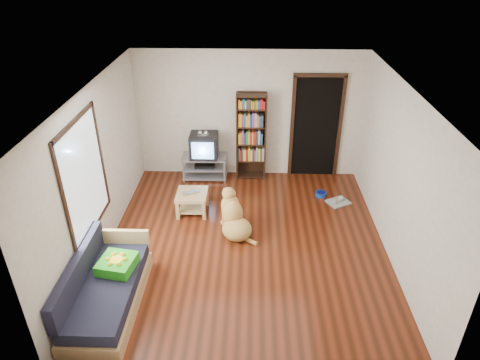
{
  "coord_description": "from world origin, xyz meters",
  "views": [
    {
      "loc": [
        0.07,
        -5.58,
        4.36
      ],
      "look_at": [
        -0.12,
        0.57,
        0.9
      ],
      "focal_mm": 32.0,
      "sensor_mm": 36.0,
      "label": 1
    }
  ],
  "objects_px": {
    "laptop": "(192,193)",
    "sofa": "(105,291)",
    "tv_stand": "(205,166)",
    "crt_tv": "(204,145)",
    "coffee_table": "(192,199)",
    "dog_bowl": "(321,194)",
    "green_cushion": "(117,264)",
    "grey_rag": "(338,202)",
    "dog": "(234,218)",
    "bookshelf": "(251,132)"
  },
  "relations": [
    {
      "from": "green_cushion",
      "to": "laptop",
      "type": "relative_size",
      "value": 1.57
    },
    {
      "from": "dog_bowl",
      "to": "tv_stand",
      "type": "xyz_separation_m",
      "value": [
        -2.33,
        0.67,
        0.23
      ]
    },
    {
      "from": "laptop",
      "to": "coffee_table",
      "type": "distance_m",
      "value": 0.13
    },
    {
      "from": "grey_rag",
      "to": "tv_stand",
      "type": "distance_m",
      "value": 2.79
    },
    {
      "from": "green_cushion",
      "to": "dog_bowl",
      "type": "bearing_deg",
      "value": 50.17
    },
    {
      "from": "green_cushion",
      "to": "sofa",
      "type": "distance_m",
      "value": 0.38
    },
    {
      "from": "laptop",
      "to": "crt_tv",
      "type": "bearing_deg",
      "value": 57.1
    },
    {
      "from": "grey_rag",
      "to": "crt_tv",
      "type": "xyz_separation_m",
      "value": [
        -2.63,
        0.94,
        0.73
      ]
    },
    {
      "from": "bookshelf",
      "to": "coffee_table",
      "type": "height_order",
      "value": "bookshelf"
    },
    {
      "from": "crt_tv",
      "to": "coffee_table",
      "type": "distance_m",
      "value": 1.4
    },
    {
      "from": "green_cushion",
      "to": "laptop",
      "type": "xyz_separation_m",
      "value": [
        0.75,
        2.03,
        -0.09
      ]
    },
    {
      "from": "crt_tv",
      "to": "laptop",
      "type": "bearing_deg",
      "value": -94.13
    },
    {
      "from": "tv_stand",
      "to": "grey_rag",
      "type": "bearing_deg",
      "value": -19.21
    },
    {
      "from": "green_cushion",
      "to": "crt_tv",
      "type": "xyz_separation_m",
      "value": [
        0.85,
        3.38,
        0.25
      ]
    },
    {
      "from": "crt_tv",
      "to": "bookshelf",
      "type": "distance_m",
      "value": 0.99
    },
    {
      "from": "crt_tv",
      "to": "dog",
      "type": "xyz_separation_m",
      "value": [
        0.68,
        -1.92,
        -0.46
      ]
    },
    {
      "from": "dog_bowl",
      "to": "dog",
      "type": "height_order",
      "value": "dog"
    },
    {
      "from": "sofa",
      "to": "dog",
      "type": "distance_m",
      "value": 2.39
    },
    {
      "from": "bookshelf",
      "to": "coffee_table",
      "type": "relative_size",
      "value": 3.27
    },
    {
      "from": "laptop",
      "to": "green_cushion",
      "type": "bearing_deg",
      "value": -139.11
    },
    {
      "from": "tv_stand",
      "to": "bookshelf",
      "type": "distance_m",
      "value": 1.2
    },
    {
      "from": "dog_bowl",
      "to": "bookshelf",
      "type": "bearing_deg",
      "value": 151.14
    },
    {
      "from": "dog_bowl",
      "to": "dog",
      "type": "xyz_separation_m",
      "value": [
        -1.64,
        -1.24,
        0.25
      ]
    },
    {
      "from": "green_cushion",
      "to": "laptop",
      "type": "height_order",
      "value": "green_cushion"
    },
    {
      "from": "coffee_table",
      "to": "laptop",
      "type": "bearing_deg",
      "value": -90.0
    },
    {
      "from": "green_cushion",
      "to": "crt_tv",
      "type": "distance_m",
      "value": 3.49
    },
    {
      "from": "dog_bowl",
      "to": "dog",
      "type": "distance_m",
      "value": 2.07
    },
    {
      "from": "dog_bowl",
      "to": "crt_tv",
      "type": "distance_m",
      "value": 2.53
    },
    {
      "from": "grey_rag",
      "to": "dog",
      "type": "distance_m",
      "value": 2.2
    },
    {
      "from": "coffee_table",
      "to": "dog",
      "type": "distance_m",
      "value": 0.99
    },
    {
      "from": "coffee_table",
      "to": "sofa",
      "type": "bearing_deg",
      "value": -110.59
    },
    {
      "from": "laptop",
      "to": "sofa",
      "type": "distance_m",
      "value": 2.47
    },
    {
      "from": "dog_bowl",
      "to": "crt_tv",
      "type": "relative_size",
      "value": 0.38
    },
    {
      "from": "dog_bowl",
      "to": "coffee_table",
      "type": "distance_m",
      "value": 2.52
    },
    {
      "from": "grey_rag",
      "to": "dog_bowl",
      "type": "bearing_deg",
      "value": 140.19
    },
    {
      "from": "sofa",
      "to": "coffee_table",
      "type": "distance_m",
      "value": 2.49
    },
    {
      "from": "sofa",
      "to": "tv_stand",
      "type": "bearing_deg",
      "value": 74.98
    },
    {
      "from": "green_cushion",
      "to": "sofa",
      "type": "xyz_separation_m",
      "value": [
        -0.12,
        -0.27,
        -0.24
      ]
    },
    {
      "from": "green_cushion",
      "to": "dog",
      "type": "height_order",
      "value": "dog"
    },
    {
      "from": "dog_bowl",
      "to": "tv_stand",
      "type": "height_order",
      "value": "tv_stand"
    },
    {
      "from": "dog_bowl",
      "to": "laptop",
      "type": "bearing_deg",
      "value": -164.7
    },
    {
      "from": "grey_rag",
      "to": "bookshelf",
      "type": "distance_m",
      "value": 2.19
    },
    {
      "from": "tv_stand",
      "to": "crt_tv",
      "type": "xyz_separation_m",
      "value": [
        0.0,
        0.02,
        0.47
      ]
    },
    {
      "from": "dog_bowl",
      "to": "sofa",
      "type": "bearing_deg",
      "value": -138.06
    },
    {
      "from": "grey_rag",
      "to": "green_cushion",
      "type": "bearing_deg",
      "value": -144.91
    },
    {
      "from": "tv_stand",
      "to": "sofa",
      "type": "xyz_separation_m",
      "value": [
        -0.97,
        -3.63,
        -0.01
      ]
    },
    {
      "from": "sofa",
      "to": "dog_bowl",
      "type": "bearing_deg",
      "value": 41.94
    },
    {
      "from": "sofa",
      "to": "crt_tv",
      "type": "bearing_deg",
      "value": 75.07
    },
    {
      "from": "green_cushion",
      "to": "grey_rag",
      "type": "height_order",
      "value": "green_cushion"
    },
    {
      "from": "dog",
      "to": "dog_bowl",
      "type": "bearing_deg",
      "value": 36.95
    }
  ]
}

